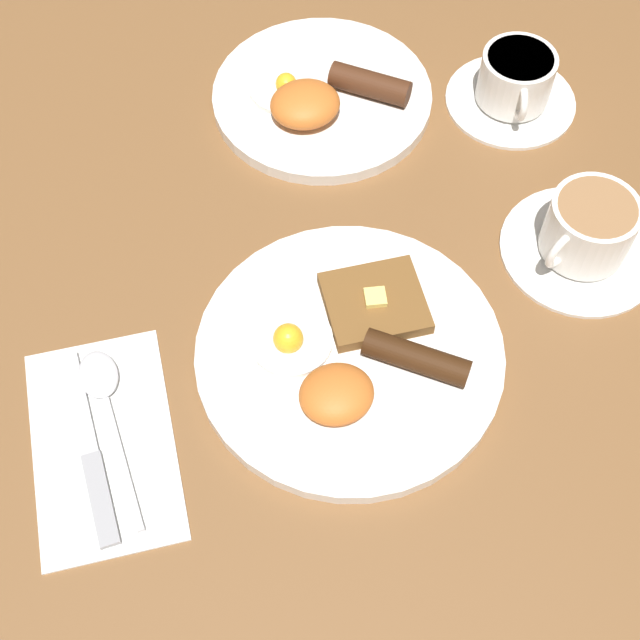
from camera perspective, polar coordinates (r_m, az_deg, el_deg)
name	(u,v)px	position (r m, az deg, el deg)	size (l,w,h in m)	color
ground_plane	(349,358)	(0.84, 1.88, -2.42)	(3.00, 3.00, 0.00)	brown
breakfast_plate_near	(351,353)	(0.83, 1.98, -2.11)	(0.29, 0.29, 0.05)	white
breakfast_plate_far	(321,97)	(1.03, 0.06, 14.10)	(0.25, 0.25, 0.05)	white
teacup_near	(586,234)	(0.92, 16.67, 5.30)	(0.16, 0.16, 0.07)	white
teacup_far	(514,84)	(1.04, 12.34, 14.51)	(0.15, 0.15, 0.07)	white
napkin	(103,443)	(0.82, -13.71, -7.64)	(0.12, 0.21, 0.01)	white
knife	(91,456)	(0.81, -14.45, -8.42)	(0.02, 0.19, 0.01)	silver
spoon	(103,391)	(0.84, -13.72, -4.47)	(0.04, 0.18, 0.01)	silver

